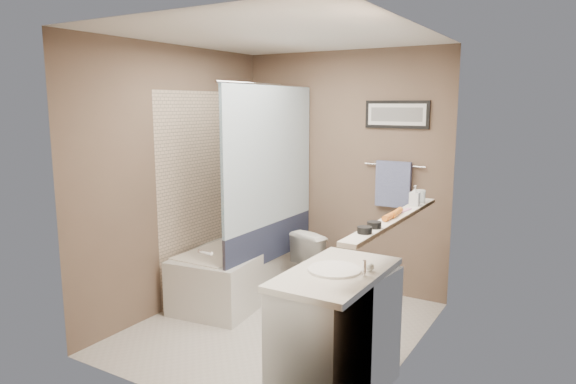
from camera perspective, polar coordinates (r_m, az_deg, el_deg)
The scene contains 34 objects.
ground at distance 4.51m, azimuth -1.01°, elevation -14.82°, with size 2.50×2.50×0.00m, color beige.
ceiling at distance 4.14m, azimuth -1.11°, elevation 16.73°, with size 2.20×2.50×0.04m, color white.
wall_back at distance 5.23m, azimuth 6.07°, elevation 2.27°, with size 2.20×0.04×2.40m, color brown.
wall_front at distance 3.20m, azimuth -12.77°, elevation -2.73°, with size 2.20×0.04×2.40m, color brown.
wall_left at distance 4.81m, azimuth -12.05°, elevation 1.45°, with size 0.04×2.50×2.40m, color brown.
wall_right at distance 3.71m, azimuth 13.24°, elevation -1.03°, with size 0.04×2.50×2.40m, color brown.
tile_surround at distance 5.22m, azimuth -8.35°, elevation -0.02°, with size 0.02×1.55×2.00m, color beige.
curtain_rod at distance 4.74m, azimuth -2.03°, elevation 11.83°, with size 0.02×0.02×1.55m, color silver.
curtain_upper at distance 4.77m, azimuth -1.98°, elevation 4.00°, with size 0.03×1.45×1.28m, color silver.
curtain_lower at distance 4.92m, azimuth -1.92°, elevation -5.55°, with size 0.03×1.45×0.36m, color #242B44.
mirror at distance 3.51m, azimuth 12.92°, elevation 5.30°, with size 0.02×1.60×1.00m, color silver.
shelf at distance 3.61m, azimuth 11.77°, elevation -2.91°, with size 0.12×1.60×0.03m, color silver.
towel_bar at distance 5.00m, azimuth 11.75°, elevation 2.93°, with size 0.02×0.02×0.60m, color silver.
towel at distance 5.01m, azimuth 11.61°, elevation 0.86°, with size 0.34×0.05×0.44m, color #8795C5.
art_frame at distance 4.99m, azimuth 12.01°, elevation 8.43°, with size 0.62×0.03×0.26m, color black.
art_mat at distance 4.97m, azimuth 11.96°, elevation 8.42°, with size 0.56×0.00×0.20m, color white.
art_image at distance 4.97m, azimuth 11.95°, elevation 8.42°, with size 0.50×0.00×0.13m, color #595959.
door at distance 2.90m, azimuth -4.81°, elevation -7.90°, with size 0.80×0.02×2.00m, color silver.
door_handle at distance 3.14m, azimuth -9.19°, elevation -6.64°, with size 0.02×0.02×0.10m, color silver.
bathtub at distance 5.17m, azimuth -5.50°, elevation -8.66°, with size 0.70×1.50×0.50m, color silver.
tub_rim at distance 5.09m, azimuth -5.54°, elevation -5.99°, with size 0.56×1.36×0.02m, color white.
toilet at distance 5.12m, azimuth 4.30°, elevation -7.78°, with size 0.38×0.66×0.68m, color silver.
vanity at distance 3.44m, azimuth 5.37°, elevation -15.71°, with size 0.50×0.90×0.80m, color silver.
countertop at distance 3.29m, azimuth 5.33°, elevation -9.06°, with size 0.54×0.96×0.04m, color beige.
sink_basin at distance 3.29m, azimuth 5.18°, elevation -8.57°, with size 0.34×0.34×0.01m, color white.
faucet_spout at distance 3.20m, azimuth 8.46°, elevation -8.38°, with size 0.02×0.02×0.10m, color white.
faucet_knob at distance 3.29m, azimuth 9.12°, elevation -8.22°, with size 0.05×0.05×0.05m, color silver.
candle_bowl_near at distance 3.11m, azimuth 8.51°, elevation -4.20°, with size 0.09×0.09×0.04m, color black.
candle_bowl_far at distance 3.25m, azimuth 9.56°, elevation -3.62°, with size 0.09×0.09×0.04m, color black.
hair_brush_front at distance 3.52m, azimuth 11.30°, elevation -2.61°, with size 0.04×0.04×0.22m, color orange.
hair_brush_back at distance 3.63m, azimuth 11.98°, elevation -2.23°, with size 0.04×0.04×0.22m, color #C1631B.
pink_comb at distance 3.81m, azimuth 12.88°, elevation -1.99°, with size 0.03×0.16×0.01m, color pink.
glass_jar at distance 4.14m, azimuth 14.47°, elevation -0.46°, with size 0.08×0.08×0.10m, color white.
soap_bottle at distance 4.01m, azimuth 13.92°, elevation -0.38°, with size 0.07×0.07×0.16m, color #999999.
Camera 1 is at (2.17, -3.48, 1.88)m, focal length 32.00 mm.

